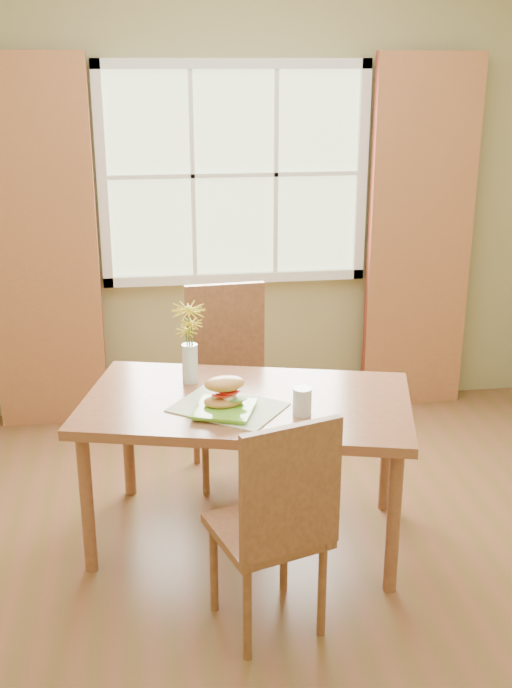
{
  "coord_description": "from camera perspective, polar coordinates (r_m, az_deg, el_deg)",
  "views": [
    {
      "loc": [
        -0.54,
        -2.97,
        2.14
      ],
      "look_at": [
        -0.09,
        0.27,
        0.99
      ],
      "focal_mm": 42.0,
      "sensor_mm": 36.0,
      "label": 1
    }
  ],
  "objects": [
    {
      "name": "curtain_right",
      "position": [
        5.15,
        11.53,
        7.35
      ],
      "size": [
        0.65,
        0.08,
        2.2
      ],
      "primitive_type": "cube",
      "color": "maroon",
      "rests_on": "room"
    },
    {
      "name": "dining_table",
      "position": [
        3.64,
        -0.67,
        -5.01
      ],
      "size": [
        1.62,
        1.16,
        0.71
      ],
      "rotation": [
        0.0,
        0.0,
        -0.25
      ],
      "color": "brown",
      "rests_on": "room"
    },
    {
      "name": "water_glass",
      "position": [
        3.44,
        3.29,
        -4.13
      ],
      "size": [
        0.08,
        0.08,
        0.12
      ],
      "color": "silver",
      "rests_on": "dining_table"
    },
    {
      "name": "placemat",
      "position": [
        3.53,
        -2.0,
        -4.5
      ],
      "size": [
        0.56,
        0.53,
        0.01
      ],
      "primitive_type": "cube",
      "rotation": [
        0.0,
        0.0,
        -0.63
      ],
      "color": "#E5EDC8",
      "rests_on": "dining_table"
    },
    {
      "name": "curtain_left",
      "position": [
        4.9,
        -14.95,
        6.48
      ],
      "size": [
        0.65,
        0.08,
        2.2
      ],
      "primitive_type": "cube",
      "color": "maroon",
      "rests_on": "room"
    },
    {
      "name": "croissant_sandwich",
      "position": [
        3.48,
        -2.25,
        -3.42
      ],
      "size": [
        0.2,
        0.15,
        0.14
      ],
      "rotation": [
        0.0,
        0.0,
        0.17
      ],
      "color": "#C88144",
      "rests_on": "plate"
    },
    {
      "name": "window",
      "position": [
        4.92,
        -1.55,
        11.9
      ],
      "size": [
        1.62,
        0.06,
        1.32
      ],
      "color": "#ADBF91",
      "rests_on": "room"
    },
    {
      "name": "room",
      "position": [
        3.12,
        2.33,
        4.69
      ],
      "size": [
        4.24,
        3.84,
        2.74
      ],
      "color": "brown",
      "rests_on": "ground"
    },
    {
      "name": "chair_near",
      "position": [
        3.09,
        1.49,
        -12.28
      ],
      "size": [
        0.5,
        0.5,
        0.95
      ],
      "rotation": [
        0.0,
        0.0,
        0.31
      ],
      "color": "brown",
      "rests_on": "room"
    },
    {
      "name": "flower_vase",
      "position": [
        3.74,
        -4.75,
        0.6
      ],
      "size": [
        0.16,
        0.16,
        0.38
      ],
      "color": "silver",
      "rests_on": "dining_table"
    },
    {
      "name": "chair_far",
      "position": [
        4.32,
        -1.94,
        -2.04
      ],
      "size": [
        0.46,
        0.46,
        1.03
      ],
      "rotation": [
        0.0,
        0.0,
        0.07
      ],
      "color": "brown",
      "rests_on": "room"
    },
    {
      "name": "plate",
      "position": [
        3.47,
        -2.28,
        -4.75
      ],
      "size": [
        0.32,
        0.32,
        0.01
      ],
      "primitive_type": "cube",
      "rotation": [
        0.0,
        0.0,
        -0.34
      ],
      "color": "#68B92E",
      "rests_on": "placemat"
    }
  ]
}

